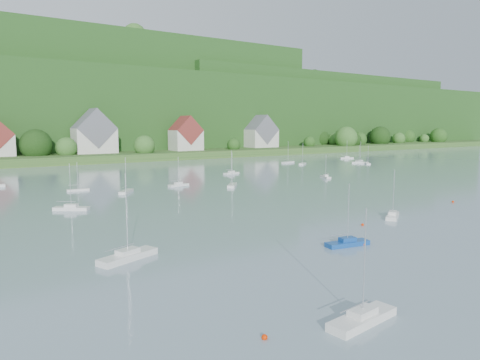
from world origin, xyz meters
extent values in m
cube|color=#2C5620|center=(0.00, 200.00, 1.50)|extent=(600.00, 60.00, 3.00)
cube|color=#153E13|center=(0.00, 275.00, 20.00)|extent=(620.00, 160.00, 40.00)
cube|color=#153E13|center=(10.00, 270.00, 28.00)|extent=(240.00, 130.00, 60.00)
cube|color=#153E13|center=(160.00, 255.00, 22.00)|extent=(200.00, 110.00, 48.00)
sphere|color=#1C4D17|center=(218.82, 196.52, 6.33)|extent=(10.24, 10.24, 10.24)
sphere|color=#2B5820|center=(141.50, 180.22, 7.19)|extent=(12.88, 12.88, 12.88)
sphere|color=black|center=(139.35, 197.94, 6.40)|extent=(10.46, 10.46, 10.46)
sphere|color=#1C4D17|center=(118.43, 184.90, 5.10)|extent=(6.45, 6.45, 6.45)
sphere|color=#2B5820|center=(228.18, 189.87, 5.07)|extent=(6.37, 6.37, 6.37)
sphere|color=black|center=(152.01, 194.00, 6.47)|extent=(10.68, 10.68, 10.68)
sphere|color=black|center=(177.90, 186.42, 7.18)|extent=(12.85, 12.85, 12.85)
sphere|color=#2B5820|center=(-6.80, 183.88, 5.66)|extent=(8.19, 8.19, 8.19)
sphere|color=#2B5820|center=(153.96, 190.35, 6.41)|extent=(10.50, 10.50, 10.50)
sphere|color=black|center=(152.76, 184.28, 5.62)|extent=(8.05, 8.05, 8.05)
sphere|color=#2B5820|center=(46.85, 192.08, 6.95)|extent=(12.16, 12.16, 12.16)
sphere|color=#2B5820|center=(22.99, 179.93, 5.84)|extent=(8.73, 8.73, 8.73)
sphere|color=#1C4D17|center=(198.64, 187.75, 5.51)|extent=(7.74, 7.74, 7.74)
sphere|color=#1C4D17|center=(159.04, 186.11, 5.87)|extent=(8.84, 8.84, 8.84)
sphere|color=#1C4D17|center=(235.86, 184.24, 6.67)|extent=(11.28, 11.28, 11.28)
sphere|color=#1C4D17|center=(67.84, 181.69, 5.03)|extent=(6.24, 6.24, 6.24)
sphere|color=black|center=(89.43, 194.54, 5.65)|extent=(8.16, 8.16, 8.16)
sphere|color=#2B5820|center=(144.77, 192.32, 5.63)|extent=(8.09, 8.09, 8.09)
sphere|color=#2B5820|center=(197.13, 187.30, 5.65)|extent=(8.14, 8.14, 8.14)
sphere|color=black|center=(-17.00, 186.36, 6.87)|extent=(11.92, 11.92, 11.92)
sphere|color=#1C4D17|center=(39.50, 255.03, 60.25)|extent=(12.83, 12.83, 12.83)
sphere|color=#1C4D17|center=(1.11, 279.65, 60.23)|extent=(12.73, 12.73, 12.73)
sphere|color=#1C4D17|center=(83.40, 244.53, 60.01)|extent=(11.50, 11.50, 11.50)
sphere|color=#1C4D17|center=(60.71, 274.89, 60.56)|extent=(14.65, 14.65, 14.65)
sphere|color=#2B5820|center=(39.25, 231.29, 60.09)|extent=(11.95, 11.95, 11.95)
sphere|color=#1C4D17|center=(119.44, 238.58, 59.71)|extent=(9.76, 9.76, 9.76)
sphere|color=black|center=(-3.47, 243.31, 59.44)|extent=(8.21, 8.21, 8.21)
sphere|color=#2B5820|center=(114.51, 242.98, 59.58)|extent=(9.00, 9.00, 9.00)
sphere|color=#1C4D17|center=(101.03, 257.97, 59.41)|extent=(8.03, 8.03, 8.03)
sphere|color=#2B5820|center=(176.64, 258.30, 47.67)|extent=(9.52, 9.52, 9.52)
sphere|color=#2B5820|center=(233.20, 259.00, 47.60)|extent=(9.12, 9.12, 9.12)
sphere|color=#2B5820|center=(100.48, 258.36, 48.62)|extent=(14.97, 14.97, 14.97)
sphere|color=black|center=(161.92, 228.86, 47.32)|extent=(7.52, 7.52, 7.52)
sphere|color=#1C4D17|center=(78.67, 255.82, 47.71)|extent=(9.78, 9.78, 9.78)
sphere|color=#1C4D17|center=(119.68, 254.71, 48.10)|extent=(12.02, 12.02, 12.02)
sphere|color=black|center=(137.90, 236.02, 48.02)|extent=(11.57, 11.57, 11.57)
sphere|color=#1C4D17|center=(122.43, 222.73, 48.21)|extent=(12.65, 12.65, 12.65)
sphere|color=#2B5820|center=(142.64, 228.37, 47.45)|extent=(8.28, 8.28, 8.28)
sphere|color=black|center=(167.90, 264.31, 47.31)|extent=(7.47, 7.47, 7.47)
sphere|color=#2B5820|center=(99.14, 247.22, 47.66)|extent=(9.48, 9.48, 9.48)
sphere|color=black|center=(189.44, 271.22, 41.48)|extent=(8.43, 8.43, 8.43)
sphere|color=black|center=(182.06, 244.68, 42.37)|extent=(13.54, 13.54, 13.54)
sphere|color=black|center=(118.67, 252.35, 42.64)|extent=(15.08, 15.08, 15.08)
sphere|color=#2B5820|center=(108.41, 268.02, 42.80)|extent=(15.99, 15.99, 15.99)
sphere|color=black|center=(-3.70, 272.21, 42.75)|extent=(15.72, 15.72, 15.72)
sphere|color=#2B5820|center=(218.40, 301.50, 42.48)|extent=(14.17, 14.17, 14.17)
sphere|color=#1C4D17|center=(10.88, 267.92, 41.84)|extent=(10.54, 10.54, 10.54)
sphere|color=black|center=(233.10, 233.99, 42.47)|extent=(14.14, 14.14, 14.14)
cube|color=beige|center=(5.00, 188.00, 8.00)|extent=(16.00, 11.00, 10.00)
cube|color=slate|center=(5.00, 188.00, 13.00)|extent=(16.00, 11.44, 16.00)
cube|color=beige|center=(45.00, 186.00, 7.50)|extent=(13.00, 10.00, 9.00)
cube|color=maroon|center=(45.00, 186.00, 12.00)|extent=(13.00, 10.40, 13.00)
cube|color=beige|center=(90.00, 190.00, 7.50)|extent=(15.00, 10.00, 9.00)
cube|color=slate|center=(90.00, 190.00, 12.00)|extent=(15.00, 10.40, 15.00)
cube|color=silver|center=(-20.46, 26.85, 0.31)|extent=(6.42, 2.47, 0.63)
cube|color=silver|center=(-20.46, 26.85, 0.88)|extent=(2.32, 1.47, 0.50)
cylinder|color=silver|center=(-20.46, 26.85, 4.54)|extent=(0.10, 0.10, 7.82)
cylinder|color=silver|center=(-21.39, 26.74, 1.53)|extent=(3.43, 0.48, 0.08)
cube|color=navy|center=(-5.82, 41.91, 0.28)|extent=(5.69, 2.49, 0.55)
cube|color=navy|center=(-5.82, 41.91, 0.80)|extent=(2.09, 1.40, 0.50)
cylinder|color=silver|center=(-5.82, 41.91, 3.99)|extent=(0.10, 0.10, 6.88)
cylinder|color=silver|center=(-6.63, 42.05, 1.45)|extent=(2.99, 0.61, 0.08)
cube|color=silver|center=(12.07, 49.26, 0.28)|extent=(5.49, 4.29, 0.55)
cube|color=silver|center=(12.07, 49.26, 0.80)|extent=(2.21, 1.96, 0.50)
cylinder|color=silver|center=(12.07, 49.26, 4.01)|extent=(0.10, 0.10, 6.91)
cylinder|color=silver|center=(11.38, 48.82, 1.45)|extent=(2.60, 1.71, 0.08)
cube|color=silver|center=(-29.42, 50.96, 0.34)|extent=(7.09, 4.27, 0.69)
cube|color=silver|center=(-29.42, 50.96, 0.94)|extent=(2.72, 2.12, 0.50)
cylinder|color=silver|center=(-29.42, 50.96, 4.97)|extent=(0.10, 0.10, 8.58)
cylinder|color=silver|center=(-30.38, 50.59, 1.59)|extent=(3.55, 1.44, 0.08)
sphere|color=red|center=(-4.05, 40.98, 0.00)|extent=(0.45, 0.45, 0.45)
sphere|color=red|center=(32.83, 51.89, 0.00)|extent=(0.44, 0.44, 0.44)
sphere|color=red|center=(4.05, 48.20, 0.00)|extent=(0.42, 0.42, 0.42)
sphere|color=red|center=(-27.79, 28.82, 0.00)|extent=(0.43, 0.43, 0.43)
cube|color=silver|center=(97.81, 138.75, 0.29)|extent=(5.83, 3.96, 0.57)
cube|color=silver|center=(97.81, 138.75, 0.82)|extent=(2.29, 1.89, 0.50)
cylinder|color=silver|center=(97.81, 138.75, 4.14)|extent=(0.10, 0.10, 7.14)
cylinder|color=silver|center=(97.04, 139.13, 1.47)|extent=(2.85, 1.46, 0.08)
cube|color=silver|center=(10.16, 92.53, 0.30)|extent=(5.01, 5.66, 0.59)
cylinder|color=silver|center=(10.16, 92.53, 4.30)|extent=(0.10, 0.10, 7.42)
cylinder|color=silver|center=(9.60, 91.84, 1.49)|extent=(2.11, 2.59, 0.08)
cube|color=silver|center=(90.68, 125.60, 0.24)|extent=(4.94, 2.70, 0.48)
cylinder|color=silver|center=(90.68, 125.60, 3.45)|extent=(0.10, 0.10, 5.95)
cylinder|color=silver|center=(90.00, 125.38, 1.38)|extent=(2.52, 0.86, 0.08)
cube|color=silver|center=(62.48, 135.34, 0.31)|extent=(6.37, 3.27, 0.61)
cylinder|color=silver|center=(62.48, 135.34, 4.45)|extent=(0.10, 0.10, 7.67)
cylinder|color=silver|center=(61.59, 135.09, 1.51)|extent=(3.28, 0.97, 0.08)
cube|color=silver|center=(40.58, 92.97, 0.23)|extent=(2.95, 4.84, 0.47)
cube|color=silver|center=(40.58, 92.97, 0.72)|extent=(1.46, 1.86, 0.50)
cylinder|color=silver|center=(40.58, 92.97, 3.40)|extent=(0.10, 0.10, 5.86)
cylinder|color=silver|center=(40.32, 92.32, 1.37)|extent=(1.02, 2.43, 0.08)
cube|color=silver|center=(-21.59, 105.08, 0.23)|extent=(4.75, 1.72, 0.46)
cylinder|color=silver|center=(-21.59, 105.08, 3.37)|extent=(0.10, 0.10, 5.81)
cylinder|color=silver|center=(-22.28, 105.14, 1.36)|extent=(2.55, 0.31, 0.08)
cube|color=silver|center=(-13.72, 96.75, 0.28)|extent=(4.56, 5.43, 0.56)
cylinder|color=silver|center=(-13.72, 96.75, 4.05)|extent=(0.10, 0.10, 6.98)
cylinder|color=silver|center=(-14.21, 96.08, 1.46)|extent=(1.88, 2.53, 0.08)
cube|color=silver|center=(0.00, 99.96, 0.26)|extent=(5.29, 2.25, 0.51)
cube|color=silver|center=(0.00, 99.96, 0.76)|extent=(1.93, 1.28, 0.50)
cylinder|color=silver|center=(0.00, 99.96, 3.72)|extent=(0.10, 0.10, 6.41)
cylinder|color=silver|center=(-0.76, 99.83, 1.41)|extent=(2.79, 0.54, 0.08)
cube|color=silver|center=(-27.96, 83.01, 0.29)|extent=(5.71, 4.75, 0.59)
cube|color=silver|center=(-27.96, 83.01, 0.84)|extent=(2.33, 2.13, 0.50)
cylinder|color=silver|center=(-27.96, 83.01, 4.24)|extent=(0.10, 0.10, 7.32)
cylinder|color=silver|center=(-28.68, 83.53, 1.49)|extent=(2.66, 1.94, 0.08)
cube|color=silver|center=(62.98, 127.67, 0.28)|extent=(5.49, 4.73, 0.57)
cylinder|color=silver|center=(62.98, 127.67, 4.13)|extent=(0.10, 0.10, 7.12)
cylinder|color=silver|center=(62.30, 127.15, 1.47)|extent=(2.53, 1.97, 0.08)
cube|color=silver|center=(84.02, 119.15, 0.30)|extent=(5.35, 5.54, 0.60)
cylinder|color=silver|center=(84.02, 119.15, 4.36)|extent=(0.10, 0.10, 7.52)
cylinder|color=silver|center=(83.40, 119.81, 1.50)|extent=(2.32, 2.47, 0.08)
cube|color=silver|center=(24.15, 114.89, 0.26)|extent=(5.37, 2.48, 0.52)
cube|color=silver|center=(24.15, 114.89, 0.77)|extent=(1.98, 1.37, 0.50)
cylinder|color=silver|center=(24.15, 114.89, 3.76)|extent=(0.10, 0.10, 6.48)
cylinder|color=silver|center=(23.38, 114.74, 1.42)|extent=(2.81, 0.66, 0.08)
cube|color=silver|center=(84.01, 115.51, 0.25)|extent=(4.39, 4.64, 0.50)
cylinder|color=silver|center=(84.01, 115.51, 3.62)|extent=(0.10, 0.10, 6.25)
cylinder|color=silver|center=(83.51, 114.95, 1.40)|extent=(1.90, 2.09, 0.08)
camera|label=1|loc=(-44.62, 6.36, 14.21)|focal=33.09mm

